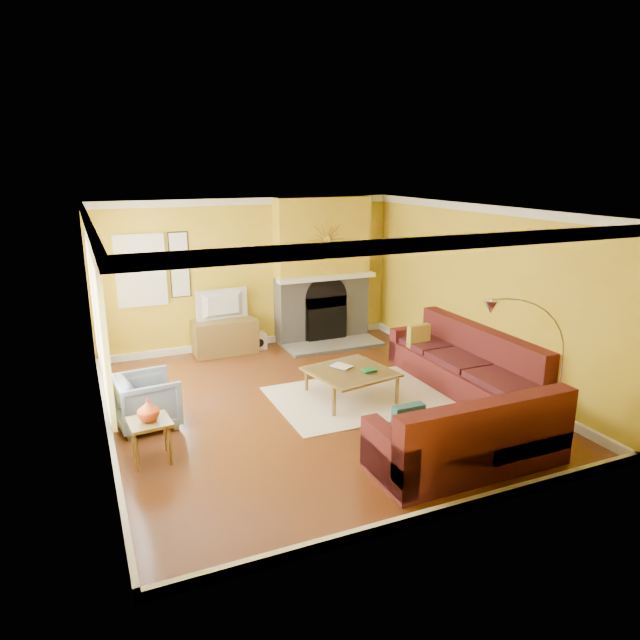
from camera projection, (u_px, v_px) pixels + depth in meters
name	position (u px, v px, depth m)	size (l,w,h in m)	color
floor	(314.00, 404.00, 8.06)	(5.50, 6.00, 0.02)	brown
ceiling	(313.00, 209.00, 7.35)	(5.50, 6.00, 0.02)	white
wall_back	(250.00, 273.00, 10.37)	(5.50, 0.02, 2.70)	gold
wall_front	(445.00, 389.00, 5.04)	(5.50, 0.02, 2.70)	gold
wall_left	(96.00, 335.00, 6.65)	(0.02, 6.00, 2.70)	gold
wall_right	(479.00, 293.00, 8.76)	(0.02, 6.00, 2.70)	gold
baseboard	(314.00, 400.00, 8.05)	(5.50, 6.00, 0.12)	white
crown_molding	(313.00, 215.00, 7.36)	(5.50, 6.00, 0.12)	white
window_left_near	(93.00, 299.00, 7.77)	(0.06, 1.22, 1.72)	white
window_left_far	(101.00, 336.00, 6.09)	(0.06, 1.22, 1.72)	white
window_back	(141.00, 271.00, 9.54)	(0.82, 0.06, 1.22)	white
wall_art	(180.00, 265.00, 9.79)	(0.34, 0.04, 1.14)	white
fireplace	(322.00, 270.00, 10.70)	(1.80, 0.40, 2.70)	gray
mantel	(327.00, 278.00, 10.51)	(1.92, 0.22, 0.08)	white
hearth	(334.00, 345.00, 10.56)	(1.80, 0.70, 0.06)	gray
sunburst	(327.00, 240.00, 10.34)	(0.70, 0.04, 0.70)	olive
rug	(358.00, 397.00, 8.26)	(2.40, 1.80, 0.02)	beige
sectional_sofa	(423.00, 380.00, 7.72)	(2.95, 3.79, 0.90)	#5B1D1E
coffee_table	(350.00, 384.00, 8.20)	(1.08, 1.08, 0.43)	white
media_console	(225.00, 337.00, 10.14)	(1.12, 0.50, 0.61)	brown
tv	(224.00, 305.00, 9.99)	(0.93, 0.12, 0.54)	black
subwoofer	(257.00, 341.00, 10.44)	(0.29, 0.29, 0.29)	white
armchair	(147.00, 401.00, 7.29)	(0.73, 0.76, 0.69)	slate
side_table	(151.00, 441.00, 6.44)	(0.45, 0.45, 0.50)	brown
vase	(148.00, 410.00, 6.34)	(0.25, 0.25, 0.26)	#CA4618
book	(337.00, 368.00, 8.18)	(0.21, 0.28, 0.03)	white
arc_lamp	(527.00, 377.00, 6.43)	(1.22, 0.36, 1.89)	silver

